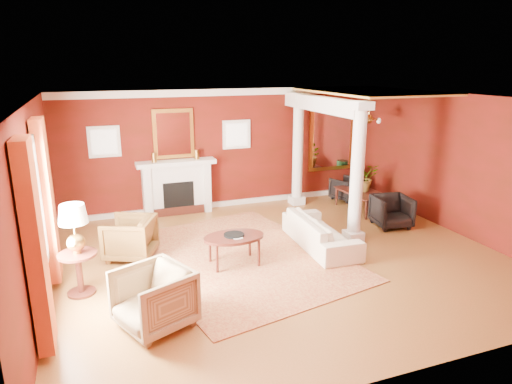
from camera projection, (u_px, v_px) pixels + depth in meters
name	position (u px, v px, depth m)	size (l,w,h in m)	color
ground	(282.00, 258.00, 8.46)	(8.00, 8.00, 0.00)	brown
room_shell	(284.00, 151.00, 7.91)	(8.04, 7.04, 2.92)	#61100D
fireplace	(177.00, 187.00, 10.84)	(1.85, 0.42, 1.29)	silver
overmantel_mirror	(173.00, 134.00, 10.62)	(0.95, 0.07, 1.15)	gold
flank_window_left	(104.00, 142.00, 10.14)	(0.70, 0.07, 0.70)	silver
flank_window_right	(237.00, 134.00, 11.18)	(0.70, 0.07, 0.70)	silver
left_window	(40.00, 220.00, 6.23)	(0.21, 2.55, 2.60)	white
column_front	(357.00, 172.00, 8.91)	(0.36, 0.36, 2.80)	silver
column_back	(298.00, 149.00, 11.35)	(0.36, 0.36, 2.80)	silver
header_beam	(321.00, 104.00, 10.03)	(0.30, 3.20, 0.32)	silver
amber_ceiling	(370.00, 92.00, 10.21)	(2.30, 3.40, 0.04)	gold
dining_mirror	(332.00, 139.00, 12.12)	(1.30, 0.07, 1.70)	gold
chandelier	(369.00, 119.00, 10.44)	(0.60, 0.62, 0.75)	olive
crown_trim	(226.00, 92.00, 10.81)	(8.00, 0.08, 0.16)	silver
base_trim	(228.00, 203.00, 11.57)	(8.00, 0.08, 0.12)	silver
rug	(239.00, 257.00, 8.49)	(3.27, 4.36, 0.02)	maroon
sofa	(321.00, 227.00, 8.90)	(2.07, 0.60, 0.81)	#F5EDCE
armchair_leopard	(130.00, 236.00, 8.37)	(0.83, 0.78, 0.86)	black
armchair_stripe	(154.00, 296.00, 6.15)	(0.90, 0.84, 0.92)	tan
coffee_table	(234.00, 238.00, 8.06)	(1.09, 1.09, 0.55)	black
coffee_book	(232.00, 231.00, 7.94)	(0.17, 0.02, 0.23)	black
side_table	(75.00, 235.00, 6.89)	(0.59, 0.59, 1.47)	black
dining_table	(363.00, 195.00, 11.11)	(1.37, 0.48, 0.76)	black
dining_chair_near	(392.00, 210.00, 9.99)	(0.75, 0.70, 0.77)	black
dining_chair_far	(346.00, 188.00, 11.99)	(0.64, 0.60, 0.66)	black
green_urn	(358.00, 185.00, 12.25)	(0.35, 0.35, 0.85)	#133C1E
potted_plant	(365.00, 169.00, 11.00)	(0.60, 0.67, 0.52)	#26591E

